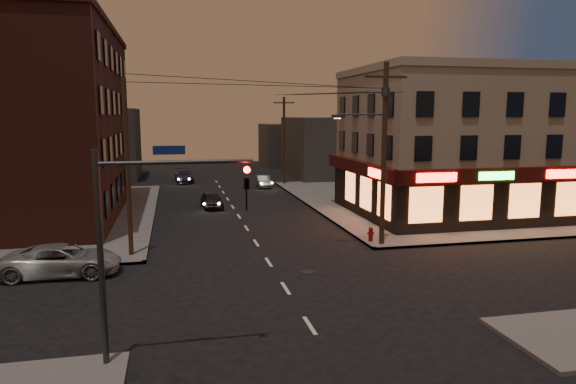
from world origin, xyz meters
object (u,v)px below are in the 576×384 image
object	(u,v)px
sedan_far	(184,176)
fire_hydrant	(371,233)
sedan_near	(212,200)
suv_cross	(62,260)
sedan_mid	(263,181)

from	to	relation	value
sedan_far	fire_hydrant	world-z (taller)	sedan_far
sedan_far	sedan_near	bearing A→B (deg)	-86.10
suv_cross	sedan_near	distance (m)	17.78
sedan_near	sedan_far	xyz separation A→B (m)	(-1.78, 16.31, 0.05)
suv_cross	sedan_mid	world-z (taller)	suv_cross
suv_cross	sedan_mid	size ratio (longest dim) A/B	1.43
sedan_mid	sedan_far	xyz separation A→B (m)	(-7.79, 5.58, 0.08)
fire_hydrant	sedan_near	bearing A→B (deg)	120.97
sedan_mid	sedan_far	bearing A→B (deg)	146.05
sedan_near	sedan_mid	world-z (taller)	sedan_near
sedan_far	suv_cross	bearing A→B (deg)	-103.23
sedan_mid	fire_hydrant	size ratio (longest dim) A/B	4.28
sedan_far	sedan_mid	bearing A→B (deg)	-37.94
fire_hydrant	sedan_mid	bearing A→B (deg)	94.90
suv_cross	sedan_far	distance (m)	32.79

